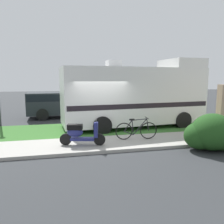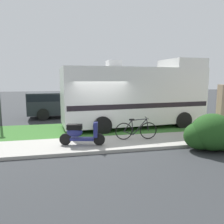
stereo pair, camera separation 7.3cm
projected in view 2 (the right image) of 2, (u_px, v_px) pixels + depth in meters
The scene contains 9 objects.
ground_plane at pixel (103, 137), 10.04m from camera, with size 80.00×80.00×0.00m, color #2D3033.
sidewalk at pixel (108, 144), 8.87m from camera, with size 24.00×2.00×0.12m.
grass_strip at pixel (98, 129), 11.49m from camera, with size 24.00×3.40×0.08m.
motorhome_rv at pixel (136, 95), 11.94m from camera, with size 7.71×3.08×3.68m.
scooter at pixel (80, 133), 8.42m from camera, with size 1.70×0.65×0.97m.
bicycle at pixel (136, 130), 9.23m from camera, with size 1.74×0.52×0.91m.
pickup_truck_near at pixel (60, 104), 15.20m from camera, with size 5.25×2.25×1.71m.
bush_by_porch at pixel (211, 134), 8.08m from camera, with size 1.89×1.42×1.34m.
bottle_green at pixel (222, 134), 9.79m from camera, with size 0.07×0.07×0.26m.
Camera 2 is at (-1.67, -9.63, 2.61)m, focal length 35.80 mm.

